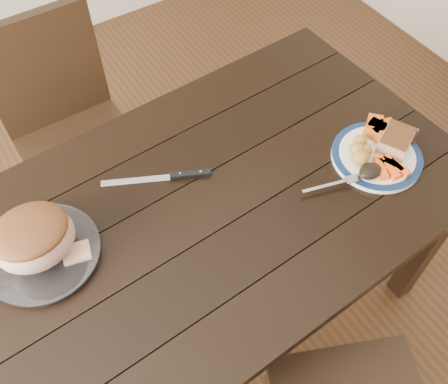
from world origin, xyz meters
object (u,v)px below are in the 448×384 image
dining_table (197,228)px  pork_slice (396,142)px  chair_far (69,124)px  serving_platter (43,254)px  dinner_plate (376,157)px  fork (336,184)px  roast_joint (34,239)px  carving_knife (177,176)px

dining_table → pork_slice: (0.61, -0.14, 0.14)m
chair_far → serving_platter: 0.74m
dinner_plate → fork: bearing=-174.1°
dinner_plate → fork: 0.18m
serving_platter → fork: fork is taller
roast_joint → carving_knife: roast_joint is taller
pork_slice → carving_knife: bearing=156.0°
serving_platter → roast_joint: (0.00, 0.00, 0.07)m
pork_slice → fork: pork_slice is taller
serving_platter → pork_slice: size_ratio=2.79×
dining_table → chair_far: size_ratio=1.77×
dinner_plate → carving_knife: bearing=154.1°
serving_platter → roast_joint: 0.07m
dinner_plate → serving_platter: size_ratio=0.92×
dining_table → dinner_plate: size_ratio=6.12×
chair_far → roast_joint: size_ratio=4.56×
fork → dinner_plate: bearing=21.3°
fork → roast_joint: 0.82m
roast_joint → dinner_plate: bearing=-13.0°
dining_table → pork_slice: size_ratio=15.72×
dinner_plate → roast_joint: bearing=167.0°
fork → carving_knife: fork is taller
dinner_plate → fork: fork is taller
fork → chair_far: bearing=135.3°
chair_far → fork: 1.05m
dinner_plate → roast_joint: (-0.96, 0.22, 0.08)m
dinner_plate → pork_slice: (0.06, -0.00, 0.04)m
dining_table → serving_platter: bearing=167.3°
chair_far → serving_platter: size_ratio=3.18×
chair_far → fork: bearing=119.2°
serving_platter → roast_joint: size_ratio=1.43×
dinner_plate → serving_platter: (-0.96, 0.22, 0.00)m
serving_platter → carving_knife: serving_platter is taller
serving_platter → carving_knife: size_ratio=0.98×
chair_far → pork_slice: (0.75, -0.87, 0.27)m
chair_far → carving_knife: (0.15, -0.61, 0.23)m
serving_platter → fork: bearing=-17.0°
dining_table → dinner_plate: dinner_plate is taller
serving_platter → dining_table: bearing=-12.7°
roast_joint → fork: bearing=-17.0°
fork → roast_joint: (-0.78, 0.24, 0.06)m
dining_table → roast_joint: size_ratio=8.07×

